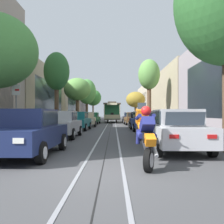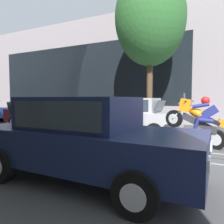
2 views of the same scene
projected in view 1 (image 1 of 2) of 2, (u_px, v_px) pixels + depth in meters
ground_plane at (112, 124)px, 32.67m from camera, size 166.98×166.98×0.00m
trolley_track_rails at (112, 123)px, 37.35m from camera, size 1.14×74.79×0.01m
building_facade_left at (42, 94)px, 34.38m from camera, size 5.63×66.49×10.09m
building_facade_right at (170, 99)px, 41.05m from camera, size 5.92×66.49×8.22m
parked_car_navy_near_left at (28, 132)px, 8.33m from camera, size 2.04×4.38×1.58m
parked_car_silver_second_left at (62, 124)px, 14.59m from camera, size 2.02×4.37×1.58m
parked_car_teal_mid_left at (78, 121)px, 21.09m from camera, size 2.11×4.41×1.58m
parked_car_beige_fourth_left at (87, 119)px, 27.18m from camera, size 2.14×4.42×1.58m
parked_car_green_fifth_left at (92, 118)px, 33.72m from camera, size 2.14×4.42×1.58m
parked_car_silver_near_right at (176, 130)px, 9.36m from camera, size 2.03×4.37×1.58m
parked_car_maroon_second_right at (156, 124)px, 14.47m from camera, size 2.09×4.40×1.58m
parked_car_blue_mid_right at (143, 121)px, 20.42m from camera, size 2.03×4.38×1.58m
parked_car_black_fourth_right at (138, 120)px, 25.54m from camera, size 2.13×4.42×1.58m
parked_car_brown_fifth_right at (132, 119)px, 30.92m from camera, size 2.12×4.41×1.58m
parked_car_navy_sixth_right at (129, 118)px, 36.64m from camera, size 2.02×4.37×1.58m
street_tree_kerb_left_second at (57, 72)px, 21.84m from camera, size 2.27×2.13×6.90m
street_tree_kerb_left_mid at (77, 90)px, 34.16m from camera, size 3.72×3.57×6.37m
street_tree_kerb_left_fourth at (87, 92)px, 45.89m from camera, size 3.45×2.76×7.86m
street_tree_kerb_left_far at (93, 98)px, 58.02m from camera, size 3.86×3.93×7.10m
street_tree_kerb_right_second at (149, 76)px, 29.39m from camera, size 2.57×2.66×7.92m
street_tree_kerb_right_mid at (136, 100)px, 48.11m from camera, size 3.72×3.46×5.71m
cable_car_trolley at (112, 112)px, 40.32m from camera, size 2.67×9.15×3.28m
motorcycle_with_rider at (145, 133)px, 6.47m from camera, size 0.54×1.88×1.73m
pedestrian_on_left_pavement at (40, 119)px, 22.41m from camera, size 0.55×0.40×1.62m
street_sign_post at (16, 107)px, 11.42m from camera, size 0.36×0.10×2.83m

